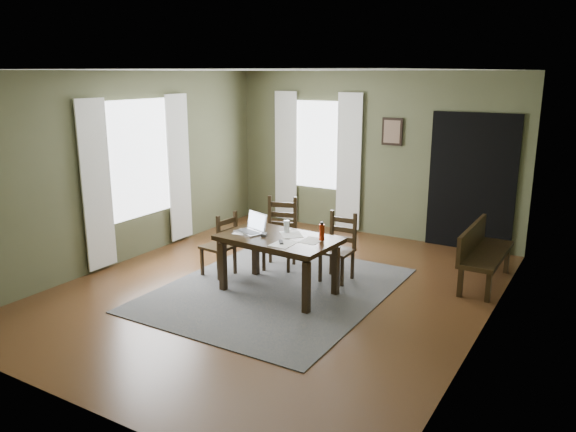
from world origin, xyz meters
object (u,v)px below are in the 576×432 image
Objects in this scene: chair_end at (221,245)px; bench at (481,249)px; chair_back_left at (280,234)px; water_bottle at (322,232)px; laptop at (253,227)px; dining_table at (279,244)px; chair_back_right at (339,248)px.

chair_end reaches higher than bench.
chair_back_left is at bearing 151.36° from chair_end.
chair_back_left reaches higher than water_bottle.
dining_table is at bearing 16.67° from laptop.
water_bottle is (0.08, -0.64, 0.39)m from chair_back_right.
laptop is (-0.83, -0.77, 0.35)m from chair_back_right.
laptop reaches higher than dining_table.
bench is at bearing -0.34° from chair_back_left.
chair_back_left is 0.93m from chair_back_right.
water_bottle reaches higher than chair_end.
laptop is 1.86× the size of water_bottle.
dining_table is 1.00m from chair_end.
water_bottle is (0.52, 0.14, 0.19)m from dining_table.
chair_back_right reaches higher than bench.
bench is at bearing 27.19° from chair_back_right.
chair_back_right is at bearing 116.99° from bench.
dining_table is 0.92m from chair_back_right.
bench is at bearing 43.44° from water_bottle.
chair_back_right is at bearing 61.13° from laptop.
water_bottle is at bearing 133.44° from bench.
chair_end is at bearing -170.81° from laptop.
bench is (2.07, 1.61, -0.18)m from dining_table.
bench is at bearing 51.24° from laptop.
chair_back_left is 1.26m from water_bottle.
chair_back_left is at bearing 145.88° from water_bottle.
water_bottle is at bearing 97.32° from chair_end.
bench is at bearing 122.26° from chair_end.
chair_end is at bearing 177.55° from dining_table.
chair_end is at bearing 116.31° from bench.
dining_table is 0.96m from chair_back_left.
chair_back_left reaches higher than laptop.
bench is 2.17m from water_bottle.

